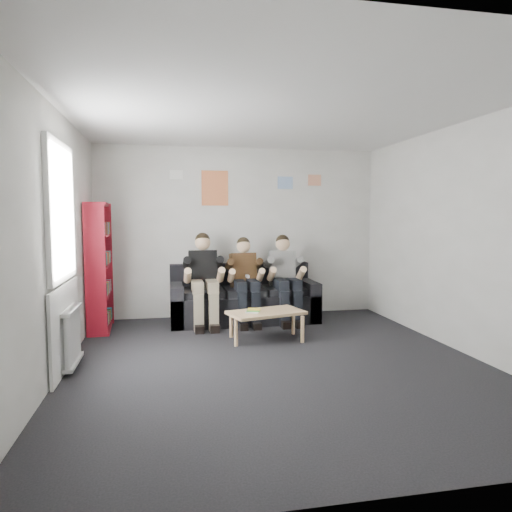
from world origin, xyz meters
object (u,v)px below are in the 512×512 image
Objects in this scene: bookshelf at (100,267)px; person_middle at (245,280)px; person_left at (204,280)px; sofa at (243,301)px; person_right at (285,279)px; coffee_table at (266,315)px.

person_middle is at bearing -3.19° from bookshelf.
bookshelf is 1.32× the size of person_left.
bookshelf is 1.47m from person_left.
sofa is 1.67× the size of person_right.
bookshelf reaches higher than sofa.
person_right reaches higher than person_middle.
person_left is at bearing 126.63° from coffee_table.
sofa is 1.63× the size of person_left.
coffee_table is at bearing -53.01° from person_left.
person_middle is 0.62m from person_right.
bookshelf is (-2.07, -0.21, 0.59)m from sofa.
bookshelf is 1.36× the size of person_right.
person_left is 1.05× the size of person_middle.
bookshelf is 2.09m from person_middle.
sofa is at bearing 95.08° from coffee_table.
bookshelf reaches higher than person_right.
coffee_table is 1.26m from person_left.
coffee_table is 1.03m from person_middle.
sofa is 0.39m from person_middle.
bookshelf is 2.45m from coffee_table.
person_left is 0.62m from person_middle.
person_left is at bearing 175.35° from person_middle.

